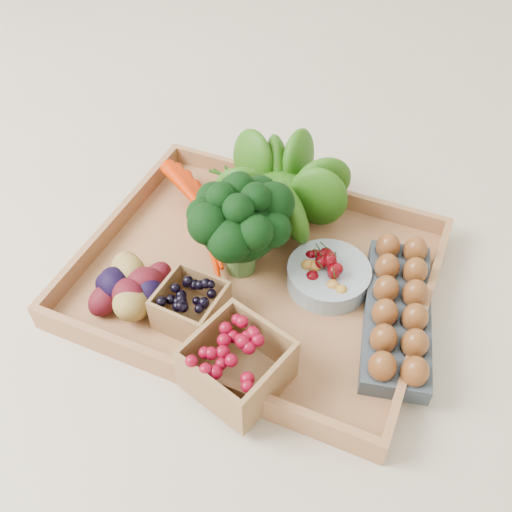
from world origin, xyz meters
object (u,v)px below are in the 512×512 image
at_px(broccoli, 240,240).
at_px(cherry_bowl, 328,276).
at_px(egg_carton, 397,315).
at_px(tray, 256,278).

bearing_deg(broccoli, cherry_bowl, 9.80).
height_order(broccoli, cherry_bowl, broccoli).
distance_m(cherry_bowl, egg_carton, 0.12).
height_order(broccoli, egg_carton, broccoli).
bearing_deg(tray, broccoli, 171.60).
relative_size(tray, broccoli, 3.35).
distance_m(broccoli, egg_carton, 0.27).
height_order(cherry_bowl, egg_carton, cherry_bowl).
xyz_separation_m(tray, cherry_bowl, (0.11, 0.03, 0.03)).
bearing_deg(cherry_bowl, tray, -165.61).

